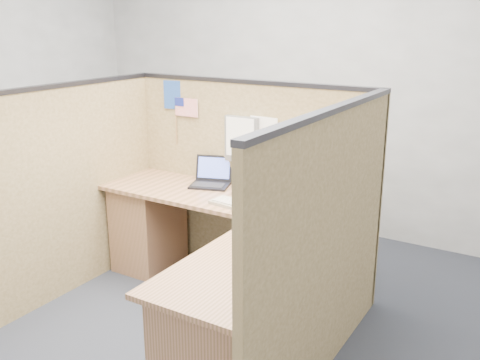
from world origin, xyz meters
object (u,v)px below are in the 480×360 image
Objects in this scene: mouse at (281,215)px; keyboard at (241,206)px; laptop at (214,178)px; l_desk at (218,265)px.

keyboard is at bearing 173.37° from mouse.
mouse is at bearing -44.97° from laptop.
mouse reaches higher than keyboard.
mouse is (0.78, -0.38, -0.03)m from laptop.
l_desk is 20.43× the size of mouse.
l_desk is at bearing -72.97° from laptop.
mouse is (0.36, 0.20, 0.36)m from l_desk.
laptop reaches higher than l_desk.
l_desk is 5.46× the size of laptop.
laptop is at bearing 153.91° from mouse.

